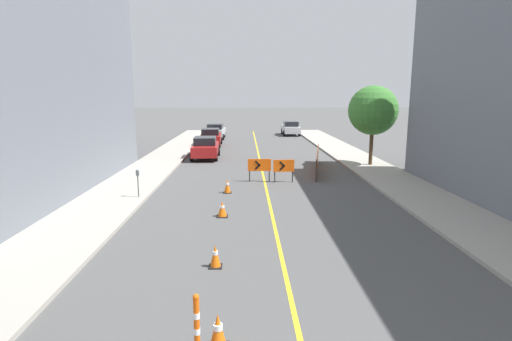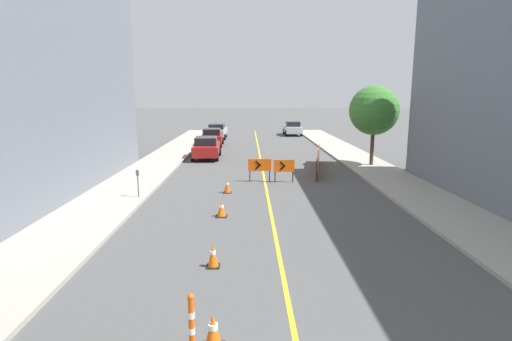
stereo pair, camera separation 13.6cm
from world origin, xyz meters
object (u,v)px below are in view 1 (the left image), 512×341
arrow_barricade_secondary (284,167)px  parked_car_curb_far (215,131)px  parked_car_curb_near (205,148)px  street_tree_right_near (373,110)px  traffic_cone_second (218,332)px  delineator_post_front (197,331)px  arrow_barricade_primary (259,166)px  parking_meter_near_curb (138,178)px  traffic_cone_fourth (222,209)px  parked_car_opposite_side (291,128)px  traffic_cone_fifth (227,186)px  parked_car_curb_mid (211,137)px  traffic_cone_third (215,256)px

arrow_barricade_secondary → parked_car_curb_far: bearing=99.7°
arrow_barricade_secondary → parked_car_curb_near: 9.65m
parked_car_curb_far → street_tree_right_near: (11.28, -17.01, 2.81)m
traffic_cone_second → delineator_post_front: size_ratio=0.57×
arrow_barricade_primary → parked_car_curb_far: (-3.91, 21.41, -0.06)m
parking_meter_near_curb → street_tree_right_near: street_tree_right_near is taller
traffic_cone_fourth → parked_car_opposite_side: (6.15, 31.40, 0.50)m
parked_car_curb_far → traffic_cone_fourth: bearing=-83.0°
traffic_cone_fifth → street_tree_right_near: (8.98, 6.89, 3.28)m
traffic_cone_fourth → parking_meter_near_curb: 4.69m
delineator_post_front → parked_car_curb_mid: parked_car_curb_mid is taller
traffic_cone_fifth → parked_car_curb_far: 24.01m
parked_car_opposite_side → street_tree_right_near: size_ratio=0.86×
traffic_cone_third → parked_car_curb_mid: (-2.33, 26.21, 0.49)m
traffic_cone_third → delineator_post_front: (-0.03, -3.82, 0.22)m
delineator_post_front → traffic_cone_second: bearing=36.5°
traffic_cone_second → arrow_barricade_secondary: 14.38m
parked_car_curb_far → traffic_cone_third: bearing=-83.5°
traffic_cone_fifth → street_tree_right_near: size_ratio=0.13×
parked_car_curb_near → parked_car_curb_far: 13.35m
arrow_barricade_secondary → street_tree_right_near: (6.09, 4.63, 2.76)m
parked_car_curb_mid → parked_car_curb_far: same height
parked_car_curb_near → street_tree_right_near: size_ratio=0.86×
delineator_post_front → parking_meter_near_curb: 11.64m
arrow_barricade_primary → delineator_post_front: bearing=-96.1°
delineator_post_front → parked_car_curb_far: parked_car_curb_far is taller
parked_car_curb_near → traffic_cone_second: bearing=-86.0°
delineator_post_front → arrow_barricade_primary: (1.60, 14.62, 0.33)m
traffic_cone_second → parked_car_curb_far: (-2.65, 35.78, 0.45)m
traffic_cone_second → parked_car_curb_near: (-2.40, 22.43, 0.45)m
traffic_cone_second → parked_car_curb_far: bearing=94.2°
parked_car_opposite_side → parking_meter_near_curb: 30.50m
traffic_cone_second → arrow_barricade_secondary: arrow_barricade_secondary is taller
traffic_cone_fifth → parked_car_curb_near: size_ratio=0.16×
traffic_cone_second → traffic_cone_third: bearing=95.0°
parked_car_curb_near → parked_car_curb_far: (-0.25, 13.35, 0.00)m
traffic_cone_second → parked_car_curb_far: parked_car_curb_far is taller
arrow_barricade_primary → parked_car_curb_mid: bearing=104.3°
traffic_cone_third → parked_car_curb_far: (-2.34, 32.21, 0.49)m
arrow_barricade_secondary → parked_car_curb_near: parked_car_curb_near is taller
traffic_cone_fourth → parked_car_curb_mid: parked_car_curb_mid is taller
traffic_cone_third → parked_car_curb_far: parked_car_curb_far is taller
arrow_barricade_primary → street_tree_right_near: size_ratio=0.25×
parked_car_curb_mid → parked_car_curb_far: size_ratio=1.00×
traffic_cone_second → parked_car_curb_near: parked_car_curb_near is taller
traffic_cone_fourth → arrow_barricade_secondary: 6.72m
parked_car_curb_far → parked_car_opposite_side: size_ratio=1.01×
traffic_cone_fourth → arrow_barricade_primary: bearing=75.3°
arrow_barricade_primary → parked_car_curb_mid: parked_car_curb_mid is taller
traffic_cone_second → parked_car_curb_mid: 29.90m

